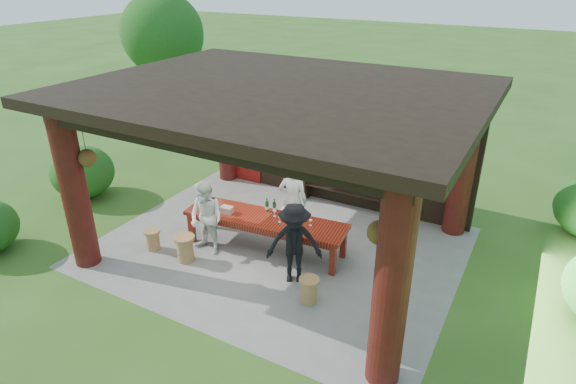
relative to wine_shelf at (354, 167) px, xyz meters
The scene contains 15 objects.
ground 2.78m from the wine_shelf, 105.63° to the right, with size 90.00×90.00×0.00m, color #2D5119.
pavilion 2.36m from the wine_shelf, 109.05° to the right, with size 7.50×6.00×3.60m.
wine_shelf is the anchor object (origin of this frame).
tasting_table 2.84m from the wine_shelf, 108.85° to the right, with size 3.56×1.25×0.75m.
stool_near_left 4.46m from the wine_shelf, 118.72° to the right, with size 0.43×0.43×0.57m.
stool_near_right 3.97m from the wine_shelf, 79.26° to the right, with size 0.37×0.37×0.49m.
stool_far_left 4.95m from the wine_shelf, 128.01° to the right, with size 0.35×0.35×0.46m.
host 2.02m from the wine_shelf, 108.92° to the right, with size 0.64×0.42×1.76m, color silver.
guest_woman 3.85m from the wine_shelf, 119.91° to the right, with size 0.78×0.61×1.60m, color white.
guest_man 3.37m from the wine_shelf, 87.09° to the right, with size 1.05×0.61×1.63m, color black.
table_bottles 2.52m from the wine_shelf, 111.45° to the right, with size 0.24×0.12×0.31m.
table_glasses 2.61m from the wine_shelf, 98.07° to the right, with size 0.91×0.29×0.15m.
napkin_basket 3.35m from the wine_shelf, 121.40° to the right, with size 0.26×0.18×0.14m, color #BF6672.
shrubs 2.68m from the wine_shelf, 41.70° to the right, with size 14.70×8.40×1.36m.
trees 4.06m from the wine_shelf, 17.10° to the right, with size 20.03×11.57×4.80m.
Camera 1 is at (4.50, -7.71, 5.55)m, focal length 30.00 mm.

